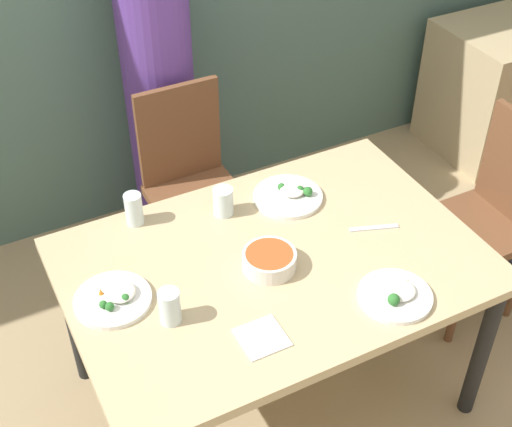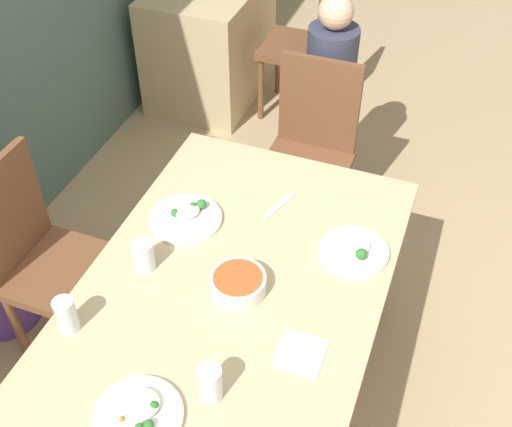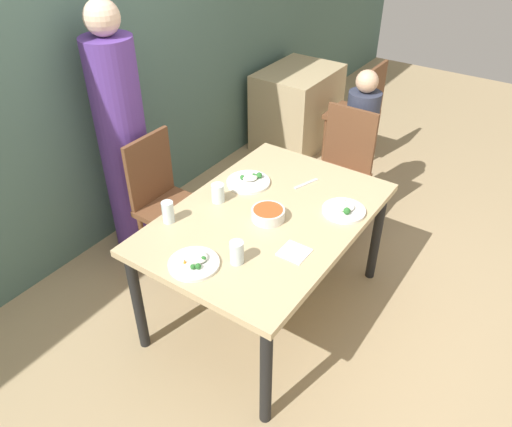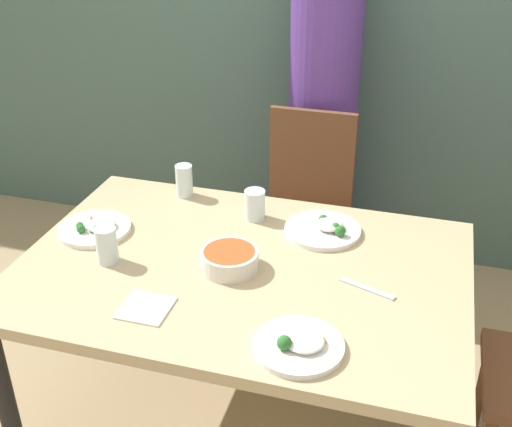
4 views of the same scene
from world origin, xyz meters
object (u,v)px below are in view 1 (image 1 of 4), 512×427
(person_adult, at_px, (159,89))
(plate_rice_adult, at_px, (289,195))
(bowl_curry, at_px, (269,260))
(chair_child_spot, at_px, (488,214))
(glass_water_tall, at_px, (170,307))
(chair_adult_spot, at_px, (192,182))

(person_adult, xyz_separation_m, plate_rice_adult, (0.18, -0.88, -0.06))
(bowl_curry, bearing_deg, plate_rice_adult, 50.75)
(chair_child_spot, bearing_deg, person_adult, -137.28)
(plate_rice_adult, relative_size, glass_water_tall, 2.17)
(person_adult, height_order, plate_rice_adult, person_adult)
(chair_child_spot, xyz_separation_m, plate_rice_adult, (-0.84, 0.23, 0.24))
(bowl_curry, distance_m, plate_rice_adult, 0.39)
(bowl_curry, bearing_deg, glass_water_tall, -169.53)
(person_adult, height_order, bowl_curry, person_adult)
(person_adult, height_order, glass_water_tall, person_adult)
(chair_adult_spot, relative_size, glass_water_tall, 7.60)
(person_adult, distance_m, glass_water_tall, 1.33)
(chair_adult_spot, relative_size, plate_rice_adult, 3.50)
(person_adult, bearing_deg, chair_child_spot, -47.28)
(person_adult, bearing_deg, bowl_curry, -93.08)
(plate_rice_adult, distance_m, glass_water_tall, 0.73)
(chair_child_spot, height_order, bowl_curry, chair_child_spot)
(bowl_curry, distance_m, glass_water_tall, 0.39)
(person_adult, bearing_deg, glass_water_tall, -109.78)
(chair_child_spot, relative_size, plate_rice_adult, 3.50)
(glass_water_tall, bearing_deg, plate_rice_adult, 30.49)
(chair_child_spot, xyz_separation_m, glass_water_tall, (-1.47, -0.15, 0.29))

